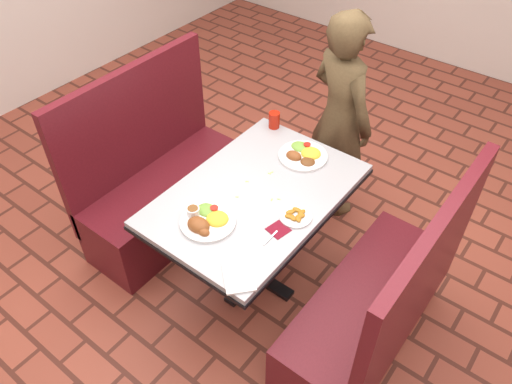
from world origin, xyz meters
TOP-DOWN VIEW (x-y plane):
  - dining_table at (0.00, 0.00)m, footprint 0.81×1.21m
  - booth_bench_left at (-0.80, 0.00)m, footprint 0.47×1.20m
  - booth_bench_right at (0.80, 0.00)m, footprint 0.47×1.20m
  - diner_person at (-0.01, 0.92)m, footprint 0.63×0.52m
  - near_dinner_plate at (-0.06, -0.34)m, footprint 0.29×0.29m
  - far_dinner_plate at (0.03, 0.42)m, footprint 0.29×0.29m
  - plantain_plate at (0.28, -0.03)m, footprint 0.17×0.17m
  - maroon_napkin at (0.26, -0.15)m, footprint 0.12×0.12m
  - spoon_utensil at (0.27, -0.23)m, footprint 0.01×0.12m
  - red_tumbler at (-0.29, 0.56)m, footprint 0.07×0.07m
  - paper_napkin at (0.29, -0.51)m, footprint 0.23×0.23m
  - knife_utensil at (-0.03, -0.34)m, footprint 0.02×0.15m
  - fork_utensil at (-0.09, -0.37)m, footprint 0.05×0.14m
  - lettuce_shreds at (0.04, 0.06)m, footprint 0.28×0.32m

SIDE VIEW (x-z plane):
  - booth_bench_left at x=-0.80m, z-range -0.26..0.92m
  - booth_bench_right at x=0.80m, z-range -0.26..0.92m
  - dining_table at x=0.00m, z-range 0.28..1.03m
  - diner_person at x=-0.01m, z-range 0.00..1.47m
  - lettuce_shreds at x=0.04m, z-range 0.75..0.75m
  - maroon_napkin at x=0.26m, z-range 0.75..0.75m
  - spoon_utensil at x=0.27m, z-range 0.75..0.76m
  - paper_napkin at x=0.29m, z-range 0.75..0.76m
  - knife_utensil at x=-0.03m, z-range 0.76..0.76m
  - fork_utensil at x=-0.09m, z-range 0.76..0.76m
  - plantain_plate at x=0.28m, z-range 0.75..0.77m
  - far_dinner_plate at x=0.03m, z-range 0.74..0.81m
  - near_dinner_plate at x=-0.06m, z-range 0.74..0.83m
  - red_tumbler at x=-0.29m, z-range 0.75..0.86m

